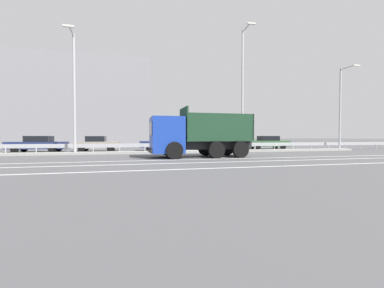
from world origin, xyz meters
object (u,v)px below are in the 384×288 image
Objects in this scene: parked_car_3 at (97,144)px; parked_car_4 at (165,143)px; parked_car_2 at (38,144)px; parked_car_5 at (216,142)px; street_lamp_1 at (74,88)px; street_lamp_2 at (243,86)px; median_road_sign at (228,137)px; street_lamp_3 at (341,105)px; dump_truck at (188,138)px; parked_car_6 at (267,142)px.

parked_car_4 reaches higher than parked_car_3.
parked_car_5 is (16.51, 0.62, 0.03)m from parked_car_2.
parked_car_5 is at bearing -83.52° from parked_car_2.
street_lamp_1 is 1.89× the size of parked_car_2.
parked_car_5 is (-0.86, 4.54, -5.08)m from street_lamp_2.
parked_car_2 is 11.09m from parked_car_4.
median_road_sign is 6.46m from parked_car_4.
street_lamp_1 is at bearing -179.51° from street_lamp_3.
street_lamp_1 is 0.84× the size of street_lamp_2.
dump_truck is 1.42× the size of parked_car_6.
median_road_sign is 7.49m from parked_car_6.
parked_car_4 is (6.24, 0.27, 0.02)m from parked_car_3.
parked_car_2 is at bearing 53.79° from dump_truck.
dump_truck is 8.74m from parked_car_4.
parked_car_2 is (-27.87, 3.88, -3.78)m from street_lamp_3.
street_lamp_2 is (1.39, -0.07, 4.48)m from median_road_sign.
parked_car_2 is at bearing 132.07° from street_lamp_1.
parked_car_2 is 1.20× the size of parked_car_5.
parked_car_5 is at bearing -87.45° from parked_car_4.
street_lamp_3 is 17.71m from parked_car_4.
street_lamp_3 is 1.71× the size of parked_car_2.
street_lamp_1 is 14.30m from parked_car_5.
median_road_sign is at bearing -131.04° from parked_car_4.
street_lamp_2 is at bearing -179.84° from street_lamp_3.
parked_car_2 is 0.99× the size of parked_car_4.
street_lamp_1 is 1.87× the size of parked_car_4.
street_lamp_1 is 24.19m from street_lamp_3.
parked_car_6 reaches higher than parked_car_4.
parked_car_3 is at bearing 91.76° from parked_car_4.
parked_car_6 is (6.25, 4.08, -0.62)m from median_road_sign.
dump_truck is at bearing -135.53° from median_road_sign.
street_lamp_3 reaches higher than dump_truck.
street_lamp_1 reaches higher than parked_car_3.
street_lamp_3 reaches higher than parked_car_4.
parked_car_6 is at bearing 40.43° from street_lamp_2.
street_lamp_3 is 1.69× the size of parked_car_4.
dump_truck reaches higher than parked_car_6.
street_lamp_3 is 28.39m from parked_car_2.
parked_car_4 is at bearing 165.96° from street_lamp_3.
parked_car_6 reaches higher than parked_car_3.
dump_truck is 1.42× the size of parked_car_2.
parked_car_6 is at bearing 13.12° from street_lamp_1.
dump_truck is at bearing 39.63° from parked_car_3.
street_lamp_1 is 6.04m from parked_car_3.
street_lamp_2 is at bearing -124.64° from parked_car_4.
parked_car_3 is (4.85, 0.04, -0.01)m from parked_car_2.
parked_car_6 is (18.54, 4.32, -4.24)m from street_lamp_1.
street_lamp_2 is 14.10m from parked_car_3.
street_lamp_3 is 1.71× the size of parked_car_6.
median_road_sign is at bearing 72.88° from parked_car_3.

